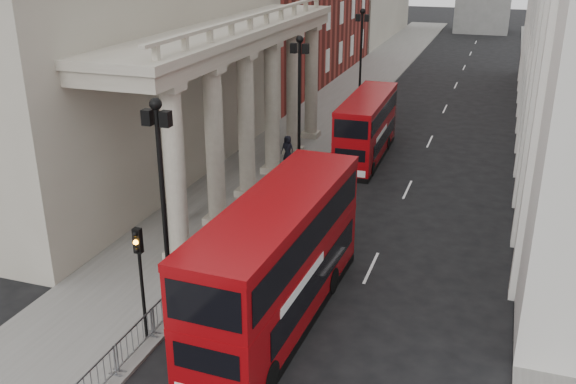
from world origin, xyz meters
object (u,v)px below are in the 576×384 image
(pedestrian_a, at_px, (178,210))
(pedestrian_c, at_px, (288,149))
(lamp_post_south, at_px, (163,194))
(pedestrian_b, at_px, (245,152))
(bus_near, at_px, (278,259))
(bus_far, at_px, (367,126))
(lamp_post_mid, at_px, (299,97))
(lamp_post_north, at_px, (361,54))
(traffic_light, at_px, (140,264))

(pedestrian_a, relative_size, pedestrian_c, 0.98)
(lamp_post_south, height_order, pedestrian_b, lamp_post_south)
(pedestrian_a, distance_m, pedestrian_b, 9.47)
(bus_near, distance_m, bus_far, 20.10)
(bus_far, bearing_deg, lamp_post_south, -99.22)
(lamp_post_mid, bearing_deg, pedestrian_c, 125.20)
(lamp_post_mid, bearing_deg, lamp_post_north, 90.00)
(lamp_post_north, relative_size, traffic_light, 1.93)
(lamp_post_north, height_order, traffic_light, lamp_post_north)
(lamp_post_south, relative_size, lamp_post_mid, 1.00)
(bus_near, bearing_deg, lamp_post_north, 99.67)
(lamp_post_north, xyz_separation_m, pedestrian_a, (-3.33, -25.07, -3.92))
(traffic_light, xyz_separation_m, pedestrian_a, (-3.43, 8.95, -2.11))
(lamp_post_south, distance_m, bus_far, 21.26)
(lamp_post_mid, bearing_deg, pedestrian_b, 173.91)
(bus_far, xyz_separation_m, pedestrian_b, (-6.74, -4.47, -1.11))
(bus_far, distance_m, pedestrian_a, 15.36)
(lamp_post_mid, relative_size, pedestrian_b, 4.47)
(pedestrian_c, bearing_deg, pedestrian_a, -89.59)
(lamp_post_mid, distance_m, bus_far, 6.36)
(lamp_post_mid, distance_m, traffic_light, 18.11)
(pedestrian_c, bearing_deg, bus_far, 43.20)
(lamp_post_north, distance_m, pedestrian_a, 25.59)
(lamp_post_north, bearing_deg, pedestrian_b, -103.33)
(lamp_post_mid, height_order, pedestrian_a, lamp_post_mid)
(pedestrian_c, bearing_deg, traffic_light, -75.40)
(traffic_light, bearing_deg, pedestrian_b, 101.65)
(bus_near, distance_m, pedestrian_c, 18.13)
(lamp_post_north, height_order, pedestrian_c, lamp_post_north)
(traffic_light, distance_m, pedestrian_a, 9.82)
(bus_far, bearing_deg, bus_near, -87.79)
(lamp_post_mid, relative_size, pedestrian_c, 4.68)
(traffic_light, bearing_deg, pedestrian_c, 94.29)
(lamp_post_mid, height_order, bus_far, lamp_post_mid)
(bus_near, bearing_deg, pedestrian_c, 109.98)
(traffic_light, height_order, pedestrian_a, traffic_light)
(bus_far, height_order, pedestrian_c, bus_far)
(traffic_light, bearing_deg, lamp_post_south, 92.84)
(pedestrian_a, xyz_separation_m, pedestrian_b, (-0.37, 9.46, 0.06))
(lamp_post_south, height_order, lamp_post_mid, same)
(traffic_light, relative_size, pedestrian_b, 2.31)
(traffic_light, distance_m, bus_far, 23.09)
(lamp_post_south, distance_m, pedestrian_a, 8.63)
(traffic_light, relative_size, bus_near, 0.37)
(lamp_post_mid, relative_size, bus_near, 0.72)
(lamp_post_mid, relative_size, pedestrian_a, 4.76)
(bus_far, bearing_deg, traffic_light, -98.25)
(pedestrian_b, bearing_deg, traffic_light, 82.26)
(pedestrian_b, bearing_deg, lamp_post_north, -122.71)
(lamp_post_north, distance_m, pedestrian_c, 14.61)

